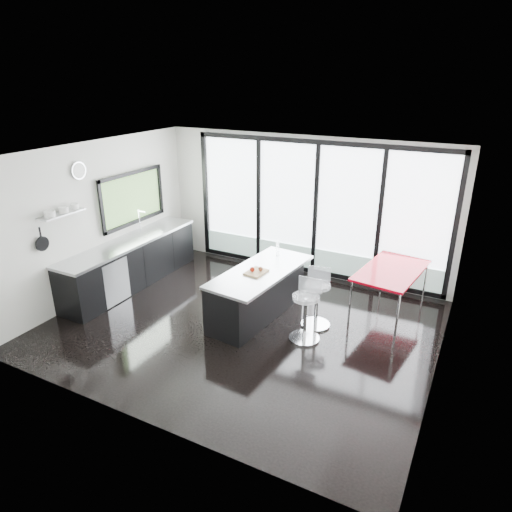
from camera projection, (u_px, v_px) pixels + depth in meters
The scene contains 11 objects.
floor at pixel (242, 325), 7.54m from camera, with size 6.00×5.00×0.00m, color black.
ceiling at pixel (240, 155), 6.49m from camera, with size 6.00×5.00×0.00m, color white.
wall_back at pixel (314, 215), 8.98m from camera, with size 6.00×0.09×2.80m.
wall_front at pixel (129, 318), 4.96m from camera, with size 6.00×0.00×2.80m, color beige.
wall_left at pixel (108, 207), 8.45m from camera, with size 0.26×5.00×2.80m.
wall_right at pixel (449, 285), 5.74m from camera, with size 0.00×5.00×2.80m, color beige.
counter_cabinets at pixel (132, 262), 8.84m from camera, with size 0.69×3.24×1.36m.
island at pixel (257, 292), 7.72m from camera, with size 1.09×2.18×1.12m.
bar_stool_near at pixel (305, 318), 7.01m from camera, with size 0.48×0.48×0.76m, color silver.
bar_stool_far at pixel (316, 305), 7.40m from camera, with size 0.48×0.48×0.76m, color silver.
red_table at pixel (389, 292), 7.78m from camera, with size 0.88×1.55×0.83m, color #A4000E.
Camera 1 is at (3.23, -5.72, 3.89)m, focal length 32.00 mm.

